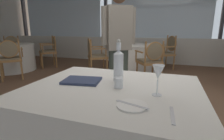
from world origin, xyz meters
The scene contains 20 objects.
ground_plane centered at (0.00, 0.00, 0.00)m, with size 15.02×15.02×0.00m, color brown.
window_wall_far centered at (0.00, 3.59, 1.10)m, with size 11.55×0.14×2.76m.
foreground_table centered at (0.04, -1.29, 0.37)m, with size 1.27×1.05×0.74m.
side_plate centered at (0.25, -1.57, 0.74)m, with size 0.17×0.17×0.01m, color white.
butter_knife centered at (0.25, -1.57, 0.75)m, with size 0.20×0.02×0.00m, color silver.
dinner_fork centered at (0.47, -1.61, 0.74)m, with size 0.19×0.02×0.00m, color silver.
water_bottle centered at (0.04, -1.13, 0.87)m, with size 0.08×0.08×0.34m.
wine_glass centered at (0.37, -1.35, 0.89)m, with size 0.08×0.08×0.20m.
water_tumbler centered at (0.09, -1.29, 0.78)m, with size 0.07×0.07×0.08m, color white.
menu_book centered at (-0.23, -1.25, 0.75)m, with size 0.29×0.21×0.02m, color #2D3856.
background_table_0 centered at (-0.53, 2.19, 0.37)m, with size 1.27×1.27×0.74m.
dining_chair_0_0 centered at (0.06, 1.31, 0.53)m, with size 0.66×0.64×0.90m.
dining_chair_0_1 centered at (0.36, 2.78, 0.56)m, with size 0.64×0.66×0.97m.
dining_chair_0_2 centered at (-1.11, 3.07, 0.56)m, with size 0.66×0.64×0.96m.
dining_chair_0_3 centered at (-1.40, 1.60, 0.54)m, with size 0.64×0.66×0.91m.
background_table_1 centered at (-3.73, 1.19, 0.37)m, with size 1.22×1.22×0.74m.
dining_chair_1_0 centered at (-4.48, 1.90, 0.55)m, with size 0.66×0.66×0.92m.
dining_chair_1_2 centered at (-2.98, 0.48, 0.55)m, with size 0.66×0.66×0.92m.
dining_chair_1_3 centered at (-3.02, 1.94, 0.56)m, with size 0.66×0.66×0.94m.
diner_person_0 centered at (-0.31, 0.07, 0.99)m, with size 0.45×0.37×1.73m.
Camera 1 is at (0.43, -2.45, 1.16)m, focal length 27.80 mm.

